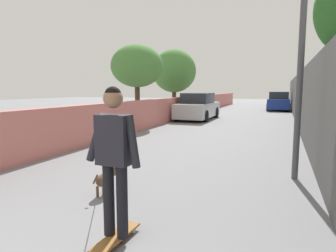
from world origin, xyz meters
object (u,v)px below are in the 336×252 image
Objects in this scene: dog at (106,179)px; car_far at (279,102)px; tree_left_far at (137,66)px; lamp_post at (303,17)px; car_near at (198,107)px; skateboard at (116,237)px; person_skateboarder at (114,150)px; tree_left_mid at (174,71)px.

dog is 22.56m from car_far.
tree_left_far reaches higher than dog.
car_near is at bearing 25.02° from lamp_post.
person_skateboarder reaches higher than skateboard.
car_near is (-2.32, -2.34, -2.26)m from tree_left_mid.
dog is at bearing 173.84° from car_far.
person_skateboarder is 23.79m from car_far.
tree_left_mid reaches higher than tree_left_far.
dog is (-9.02, -4.00, -2.60)m from tree_left_far.
tree_left_mid is at bearing 2.36° from tree_left_far.
skateboard is 23.80m from car_far.
dog is 0.38× the size of car_near.
tree_left_far is 11.62m from person_skateboarder.
car_far is (13.41, -6.42, -2.16)m from tree_left_far.
dog reaches higher than skateboard.
person_skateboarder is at bearing -143.11° from dog.
dog is at bearing 36.89° from skateboard.
lamp_post is 5.04m from skateboard.
tree_left_mid is at bearing 17.78° from skateboard.
lamp_post is 11.91m from car_near.
car_near is 10.64m from car_far.
lamp_post is at bearing -134.43° from tree_left_far.
car_near is (10.57, 4.93, -2.40)m from lamp_post.
lamp_post reaches higher than car_far.
skateboard is 14.34m from car_near.
dog is (-15.02, -4.25, -2.70)m from tree_left_mid.
tree_left_mid is 1.13× the size of tree_left_far.
lamp_post is 1.06× the size of car_far.
lamp_post is at bearing -178.31° from car_far.
lamp_post reaches higher than tree_left_far.
tree_left_mid is 2.56× the size of person_skateboarder.
person_skateboarder is 1.07× the size of dog.
person_skateboarder is at bearing 165.96° from skateboard.
tree_left_far reaches higher than person_skateboarder.
tree_left_far is at bearing 25.77° from person_skateboarder.
tree_left_far is at bearing 154.39° from car_far.
tree_left_far reaches higher than skateboard.
car_far is (22.43, -2.42, 0.44)m from dog.
person_skateboarder is 0.40× the size of car_far.
car_far is at bearing -6.16° from dog.
lamp_post is at bearing -30.46° from skateboard.
tree_left_far is 2.42× the size of dog.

